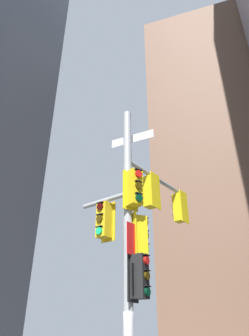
# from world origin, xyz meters

# --- Properties ---
(building_mid_block) EXTENTS (13.15, 13.15, 34.53)m
(building_mid_block) POSITION_xyz_m (3.48, 22.73, 17.27)
(building_mid_block) COLOR brown
(building_mid_block) RESTS_ON ground
(signal_pole_assembly) EXTENTS (2.88, 3.53, 8.23)m
(signal_pole_assembly) POSITION_xyz_m (0.15, 0.45, 4.64)
(signal_pole_assembly) COLOR #9EA0A3
(signal_pole_assembly) RESTS_ON ground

